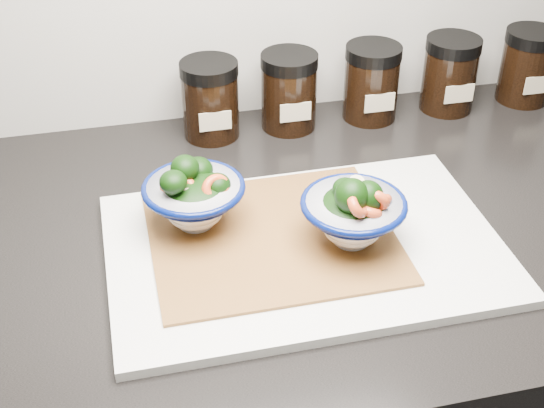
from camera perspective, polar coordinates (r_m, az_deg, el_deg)
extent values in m
cube|color=black|center=(0.96, 7.60, -1.68)|extent=(3.50, 0.60, 0.04)
cube|color=silver|center=(0.88, 2.45, -3.33)|extent=(0.45, 0.30, 0.01)
cube|color=#A06730|center=(0.88, 0.00, -2.45)|extent=(0.28, 0.24, 0.00)
cylinder|color=white|center=(0.90, -5.76, -1.22)|extent=(0.04, 0.04, 0.01)
ellipsoid|color=white|center=(0.89, -5.81, -0.54)|extent=(0.07, 0.07, 0.03)
torus|color=#041049|center=(0.87, -5.94, 1.23)|extent=(0.12, 0.12, 0.01)
torus|color=#041049|center=(0.88, -5.89, 0.57)|extent=(0.10, 0.10, 0.00)
ellipsoid|color=black|center=(0.88, -5.90, 0.75)|extent=(0.09, 0.09, 0.04)
ellipsoid|color=black|center=(0.89, -5.58, 2.57)|extent=(0.04, 0.04, 0.03)
cylinder|color=#477233|center=(0.90, -5.54, 1.91)|extent=(0.01, 0.01, 0.02)
ellipsoid|color=black|center=(0.87, -4.15, 1.44)|extent=(0.03, 0.03, 0.03)
cylinder|color=#477233|center=(0.87, -4.12, 0.83)|extent=(0.01, 0.01, 0.02)
ellipsoid|color=black|center=(0.89, -6.21, 2.40)|extent=(0.03, 0.03, 0.03)
cylinder|color=#477233|center=(0.90, -6.17, 1.85)|extent=(0.01, 0.01, 0.02)
ellipsoid|color=black|center=(0.85, -7.45, 1.66)|extent=(0.03, 0.03, 0.03)
cylinder|color=#477233|center=(0.85, -7.39, 1.04)|extent=(0.01, 0.01, 0.02)
ellipsoid|color=black|center=(0.87, -6.58, 2.70)|extent=(0.03, 0.03, 0.03)
cylinder|color=#477233|center=(0.88, -6.53, 2.06)|extent=(0.01, 0.01, 0.02)
torus|color=#DD5029|center=(0.86, -6.79, 1.08)|extent=(0.05, 0.05, 0.04)
torus|color=#DD5029|center=(0.87, -7.33, 1.36)|extent=(0.04, 0.04, 0.04)
torus|color=#DD5029|center=(0.86, -4.27, 1.22)|extent=(0.05, 0.04, 0.04)
cylinder|color=#CCBC8E|center=(0.86, -6.69, 1.18)|extent=(0.02, 0.02, 0.01)
cylinder|color=white|center=(0.87, 5.99, -2.49)|extent=(0.04, 0.04, 0.01)
ellipsoid|color=white|center=(0.86, 6.05, -1.80)|extent=(0.07, 0.07, 0.03)
torus|color=#041049|center=(0.85, 6.18, 0.00)|extent=(0.12, 0.12, 0.01)
torus|color=#041049|center=(0.85, 6.13, -0.67)|extent=(0.10, 0.10, 0.00)
ellipsoid|color=black|center=(0.85, 6.15, -0.48)|extent=(0.09, 0.09, 0.04)
ellipsoid|color=black|center=(0.84, 6.73, -0.16)|extent=(0.04, 0.04, 0.04)
cylinder|color=#477233|center=(0.84, 6.67, -0.86)|extent=(0.01, 0.01, 0.02)
ellipsoid|color=black|center=(0.85, 5.54, 1.16)|extent=(0.03, 0.03, 0.02)
cylinder|color=#477233|center=(0.85, 5.50, 0.58)|extent=(0.01, 0.01, 0.02)
ellipsoid|color=black|center=(0.83, 7.23, 0.56)|extent=(0.03, 0.03, 0.04)
cylinder|color=#477233|center=(0.84, 7.17, -0.13)|extent=(0.01, 0.01, 0.02)
ellipsoid|color=black|center=(0.82, 6.03, 0.61)|extent=(0.04, 0.04, 0.04)
cylinder|color=#477233|center=(0.83, 5.98, -0.14)|extent=(0.01, 0.01, 0.02)
torus|color=#DD5029|center=(0.83, 7.18, -0.49)|extent=(0.05, 0.05, 0.03)
torus|color=#DD5029|center=(0.83, 7.72, 0.34)|extent=(0.04, 0.04, 0.04)
torus|color=#DD5029|center=(0.85, 7.86, 0.47)|extent=(0.05, 0.05, 0.03)
torus|color=#DD5029|center=(0.81, 6.45, -0.05)|extent=(0.04, 0.05, 0.04)
torus|color=#DD5029|center=(0.84, 6.84, 0.74)|extent=(0.04, 0.04, 0.03)
cylinder|color=#CCBC8E|center=(0.84, 6.74, 0.37)|extent=(0.02, 0.02, 0.01)
cylinder|color=#CCBC8E|center=(0.86, 6.40, 1.69)|extent=(0.02, 0.02, 0.01)
cylinder|color=black|center=(1.09, -4.65, 7.42)|extent=(0.08, 0.08, 0.09)
cylinder|color=black|center=(1.06, -4.79, 10.12)|extent=(0.08, 0.08, 0.02)
cube|color=#C6B793|center=(1.05, -4.29, 6.24)|extent=(0.04, 0.00, 0.03)
cylinder|color=black|center=(1.11, 1.28, 8.07)|extent=(0.08, 0.08, 0.09)
cylinder|color=black|center=(1.08, 1.32, 10.74)|extent=(0.08, 0.08, 0.02)
cube|color=#C6B793|center=(1.07, 1.79, 6.92)|extent=(0.04, 0.00, 0.03)
cylinder|color=black|center=(1.14, 7.46, 8.66)|extent=(0.08, 0.08, 0.09)
cylinder|color=black|center=(1.12, 7.68, 11.25)|extent=(0.08, 0.08, 0.02)
cube|color=#C6B793|center=(1.11, 8.11, 7.55)|extent=(0.04, 0.00, 0.03)
cylinder|color=black|center=(1.19, 13.17, 9.11)|extent=(0.08, 0.08, 0.09)
cylinder|color=black|center=(1.16, 13.55, 11.61)|extent=(0.08, 0.08, 0.02)
cube|color=#C6B793|center=(1.16, 13.93, 8.06)|extent=(0.04, 0.00, 0.03)
cylinder|color=black|center=(1.25, 18.60, 9.46)|extent=(0.08, 0.08, 0.09)
cylinder|color=black|center=(1.22, 19.09, 11.83)|extent=(0.08, 0.08, 0.02)
cube|color=#C6B793|center=(1.22, 19.43, 8.45)|extent=(0.05, 0.00, 0.03)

